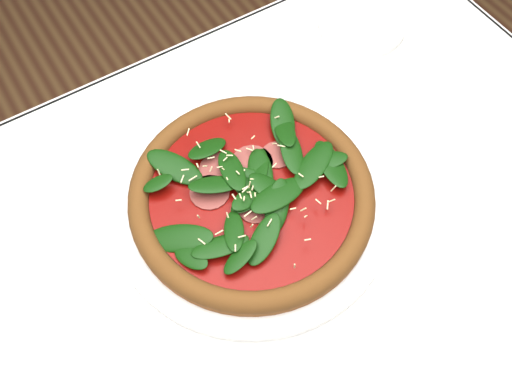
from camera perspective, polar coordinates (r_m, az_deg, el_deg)
dining_table at (r=0.86m, az=-0.64°, el=-9.84°), size 1.21×0.81×0.75m
plate at (r=0.80m, az=-0.44°, el=-0.94°), size 0.39×0.39×0.02m
pizza at (r=0.78m, az=-0.45°, el=-0.12°), size 0.44×0.44×0.04m
saucer_far at (r=1.03m, az=10.55°, el=16.18°), size 0.15×0.15×0.01m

